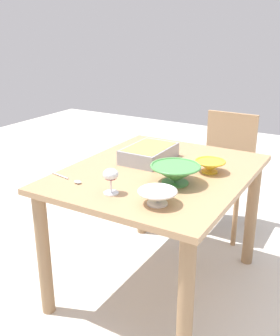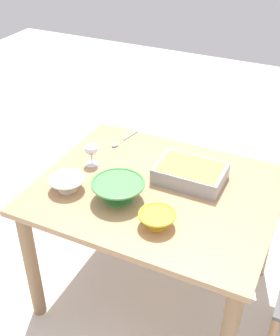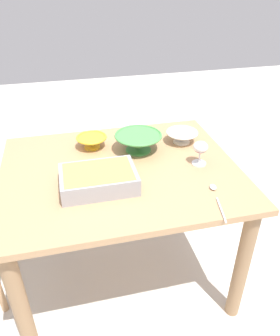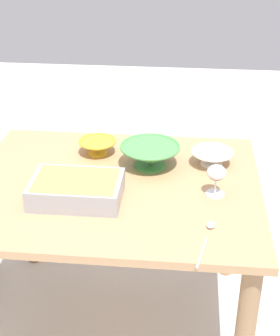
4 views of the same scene
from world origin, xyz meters
name	(u,v)px [view 2 (image 2 of 4)]	position (x,y,z in m)	size (l,w,h in m)	color
ground_plane	(154,290)	(0.00, 0.00, 0.00)	(8.00, 8.00, 0.00)	beige
dining_table	(156,208)	(0.00, 0.00, 0.62)	(1.17, 0.95, 0.75)	tan
wine_glass	(91,150)	(-0.40, 0.05, 0.84)	(0.07, 0.07, 0.13)	white
casserole_dish	(190,173)	(0.12, 0.13, 0.80)	(0.34, 0.23, 0.08)	#99999E
mixing_bowl	(67,183)	(-0.39, -0.20, 0.79)	(0.18, 0.18, 0.07)	white
small_bowl	(118,190)	(-0.13, -0.16, 0.80)	(0.26, 0.26, 0.10)	#4C994C
serving_bowl	(157,219)	(0.11, -0.25, 0.79)	(0.17, 0.17, 0.07)	yellow
serving_spoon	(121,141)	(-0.37, 0.32, 0.76)	(0.07, 0.26, 0.01)	silver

